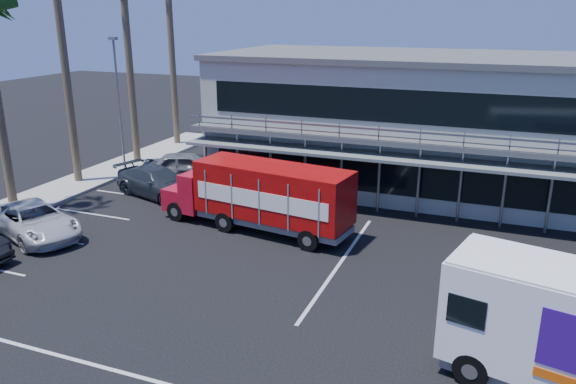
% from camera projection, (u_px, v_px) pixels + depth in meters
% --- Properties ---
extents(ground, '(120.00, 120.00, 0.00)m').
position_uv_depth(ground, '(264.00, 288.00, 20.22)').
color(ground, black).
rests_on(ground, ground).
extents(building, '(22.40, 12.00, 7.30)m').
position_uv_depth(building, '(419.00, 121.00, 31.31)').
color(building, '#A3A99B').
rests_on(building, ground).
extents(curb_strip, '(3.00, 32.00, 0.16)m').
position_uv_depth(curb_strip, '(56.00, 192.00, 30.69)').
color(curb_strip, '#A5A399').
rests_on(curb_strip, ground).
extents(light_pole_far, '(0.50, 0.25, 8.09)m').
position_uv_depth(light_pole_far, '(119.00, 99.00, 33.49)').
color(light_pole_far, gray).
rests_on(light_pole_far, ground).
extents(red_truck, '(9.43, 3.50, 3.10)m').
position_uv_depth(red_truck, '(261.00, 194.00, 25.03)').
color(red_truck, '#B40E21').
rests_on(red_truck, ground).
extents(parked_car_c, '(5.83, 4.27, 1.47)m').
position_uv_depth(parked_car_c, '(34.00, 221.00, 24.61)').
color(parked_car_c, silver).
rests_on(parked_car_c, ground).
extents(parked_car_d, '(5.75, 3.68, 1.55)m').
position_uv_depth(parked_car_d, '(158.00, 182.00, 30.00)').
color(parked_car_d, '#293037').
rests_on(parked_car_d, ground).
extents(parked_car_e, '(5.43, 3.86, 1.72)m').
position_uv_depth(parked_car_e, '(187.00, 167.00, 32.70)').
color(parked_car_e, slate).
rests_on(parked_car_e, ground).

